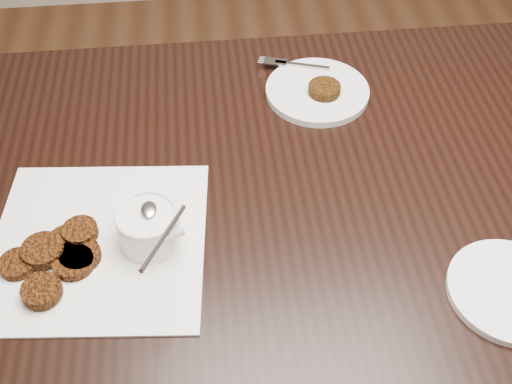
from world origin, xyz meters
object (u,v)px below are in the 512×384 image
plate_with_patty (318,88)px  sauce_ramekin (146,213)px  table (302,318)px  plate_empty (510,291)px  napkin (99,243)px

plate_with_patty → sauce_ramekin: bearing=-133.8°
table → plate_empty: plate_empty is taller
sauce_ramekin → napkin: bearing=176.1°
table → plate_with_patty: plate_with_patty is taller
plate_with_patty → plate_empty: 0.52m
napkin → sauce_ramekin: (0.08, -0.01, 0.07)m
napkin → table: bearing=9.1°
napkin → sauce_ramekin: bearing=-3.9°
plate_with_patty → table: bearing=-100.7°
table → sauce_ramekin: size_ratio=11.27×
sauce_ramekin → plate_empty: sauce_ramekin is taller
plate_empty → napkin: bearing=165.4°
table → plate_with_patty: (0.05, 0.27, 0.39)m
sauce_ramekin → plate_empty: size_ratio=0.73×
table → plate_empty: 0.50m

